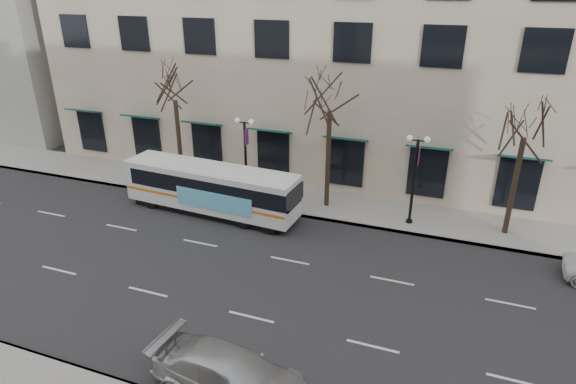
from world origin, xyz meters
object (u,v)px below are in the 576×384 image
at_px(lamp_post_left, 246,155).
at_px(silver_car, 231,376).
at_px(tree_far_mid, 330,94).
at_px(tree_far_right, 528,119).
at_px(tree_far_left, 174,85).
at_px(city_bus, 212,188).
at_px(lamp_post_right, 414,176).

bearing_deg(lamp_post_left, silver_car, -67.19).
bearing_deg(tree_far_mid, tree_far_right, -0.00).
bearing_deg(tree_far_right, tree_far_mid, 180.00).
distance_m(tree_far_left, city_bus, 7.12).
height_order(tree_far_left, silver_car, tree_far_left).
height_order(tree_far_mid, city_bus, tree_far_mid).
bearing_deg(city_bus, lamp_post_left, 69.57).
relative_size(lamp_post_right, city_bus, 0.48).
relative_size(tree_far_left, city_bus, 0.78).
xyz_separation_m(lamp_post_left, lamp_post_right, (10.00, 0.00, 0.00)).
bearing_deg(tree_far_right, tree_far_left, 180.00).
bearing_deg(tree_far_left, lamp_post_right, -2.29).
bearing_deg(lamp_post_right, lamp_post_left, 180.00).
bearing_deg(lamp_post_left, city_bus, -114.32).
distance_m(lamp_post_left, lamp_post_right, 10.00).
relative_size(tree_far_mid, silver_car, 1.54).
bearing_deg(tree_far_left, tree_far_mid, 0.00).
relative_size(tree_far_right, city_bus, 0.75).
relative_size(lamp_post_left, city_bus, 0.48).
bearing_deg(city_bus, silver_car, -55.33).
bearing_deg(silver_car, tree_far_right, -25.40).
bearing_deg(lamp_post_left, tree_far_left, 173.17).
distance_m(city_bus, silver_car, 13.98).
height_order(tree_far_mid, silver_car, tree_far_mid).
bearing_deg(tree_far_right, silver_car, -120.78).
relative_size(tree_far_right, lamp_post_right, 1.55).
bearing_deg(tree_far_right, city_bus, -169.40).
xyz_separation_m(lamp_post_left, silver_car, (6.06, -14.40, -2.14)).
bearing_deg(city_bus, lamp_post_right, 16.14).
height_order(tree_far_right, lamp_post_right, tree_far_right).
height_order(tree_far_left, city_bus, tree_far_left).
distance_m(tree_far_mid, lamp_post_left, 6.40).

